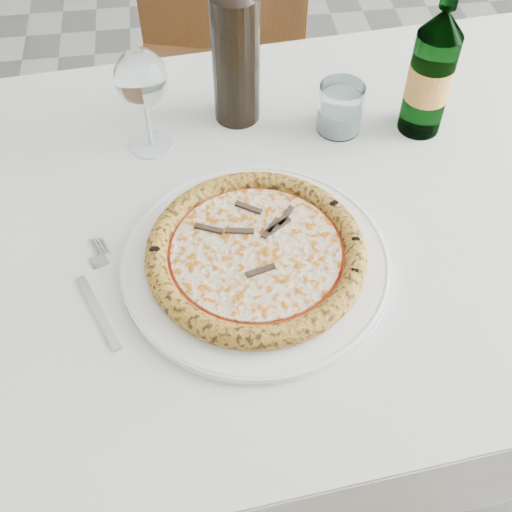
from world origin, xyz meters
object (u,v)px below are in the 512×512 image
Objects in this scene: beer_bottle at (431,72)px; dining_table at (247,251)px; wine_glass at (141,81)px; plate at (256,261)px; pizza at (256,253)px; chair_far at (216,48)px; wine_bottle at (235,47)px; tumbler at (340,111)px.

dining_table is at bearing -153.49° from beer_bottle.
dining_table is 8.43× the size of wine_glass.
wine_glass is (-0.13, 0.27, 0.12)m from plate.
dining_table is 0.15m from pizza.
wine_bottle reaches higher than chair_far.
tumbler is (0.17, 0.27, 0.01)m from pizza.
tumbler is at bearing -18.79° from wine_bottle.
plate is 0.02m from pizza.
dining_table is 0.78m from chair_far.
plate is at bearing -63.32° from wine_glass.
dining_table is 4.02× the size of plate.
dining_table is 0.32m from wine_bottle.
beer_bottle is (0.29, -0.62, 0.33)m from chair_far.
pizza is (-0.02, -0.87, 0.25)m from chair_far.
beer_bottle is at bearing -7.04° from tumbler.
wine_bottle is at bearing 161.21° from tumbler.
pizza reaches higher than dining_table.
chair_far is at bearing 115.14° from beer_bottle.
dining_table is 0.14m from plate.
pizza is at bearing -163.78° from plate.
tumbler is (0.17, 0.27, 0.03)m from plate.
beer_bottle is 0.87× the size of wine_bottle.
beer_bottle is (0.13, -0.02, 0.07)m from tumbler.
wine_bottle is (0.01, 0.32, 0.11)m from pizza.
chair_far is 3.12× the size of pizza.
wine_bottle reaches higher than dining_table.
dining_table is at bearing 90.00° from pizza.
plate is 1.23× the size of pizza.
beer_bottle reaches higher than tumbler.
beer_bottle is 0.30m from wine_bottle.
wine_bottle reaches higher than beer_bottle.
wine_bottle is at bearing -90.47° from chair_far.
beer_bottle reaches higher than pizza.
tumbler is (0.16, -0.60, 0.26)m from chair_far.
chair_far is 2.53× the size of plate.
chair_far is 0.90m from plate.
beer_bottle is at bearing -64.86° from chair_far.
wine_glass is at bearing 128.89° from dining_table.
tumbler is 0.20m from wine_bottle.
chair_far is 0.65m from wine_bottle.
pizza is 0.31m from wine_glass.
pizza is at bearing -92.20° from wine_bottle.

